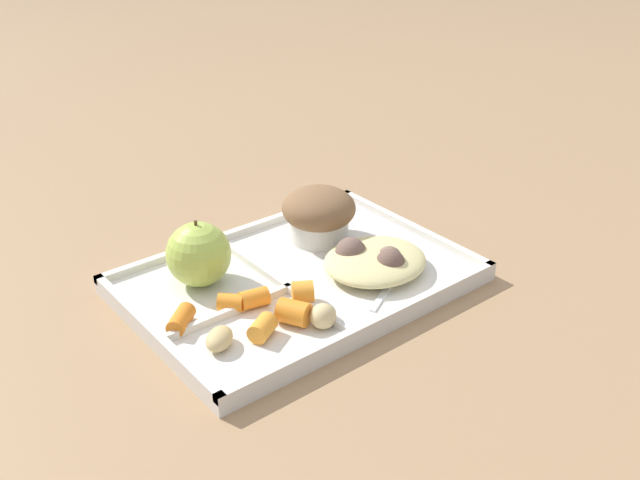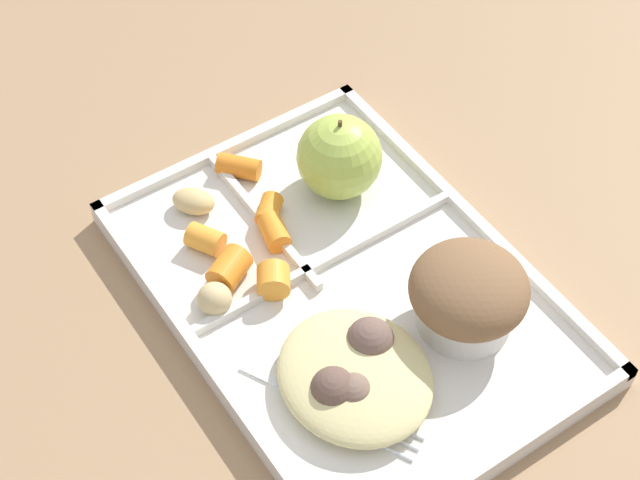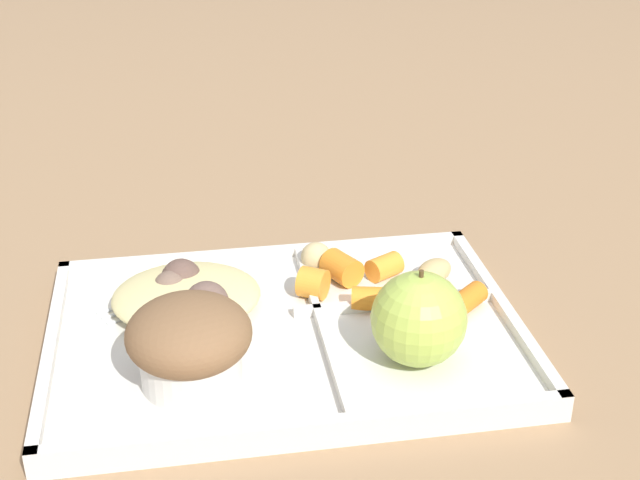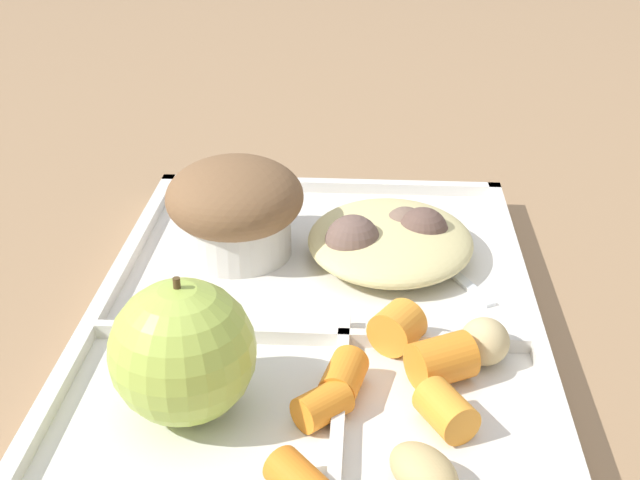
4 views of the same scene
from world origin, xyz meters
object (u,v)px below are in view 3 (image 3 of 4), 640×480
(green_apple, at_px, (419,319))
(lunch_tray, at_px, (286,336))
(plastic_fork, at_px, (166,297))
(bran_muffin, at_px, (190,342))

(green_apple, bearing_deg, lunch_tray, -31.86)
(green_apple, bearing_deg, plastic_fork, -33.41)
(bran_muffin, relative_size, plastic_fork, 0.67)
(lunch_tray, relative_size, green_apple, 4.84)
(bran_muffin, distance_m, plastic_fork, 0.13)
(green_apple, distance_m, plastic_fork, 0.23)
(lunch_tray, xyz_separation_m, plastic_fork, (0.10, -0.07, 0.01))
(bran_muffin, height_order, plastic_fork, bran_muffin)
(green_apple, xyz_separation_m, plastic_fork, (0.19, -0.13, -0.04))
(lunch_tray, distance_m, bran_muffin, 0.11)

